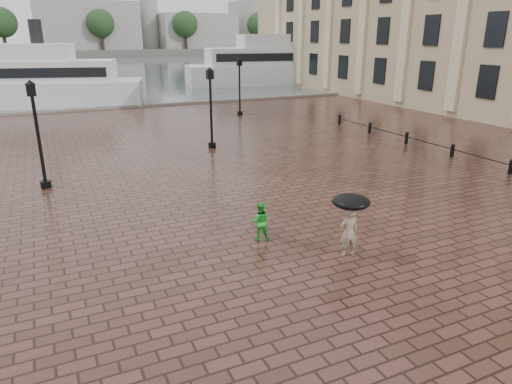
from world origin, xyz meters
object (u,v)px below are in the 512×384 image
(street_lamps, at_px, (120,104))
(child_pedestrian, at_px, (260,221))
(ferry_far, at_px, (287,64))
(ferry_near, at_px, (11,81))
(adult_pedestrian, at_px, (349,232))

(street_lamps, height_order, child_pedestrian, street_lamps)
(street_lamps, relative_size, ferry_far, 0.79)
(street_lamps, distance_m, child_pedestrian, 16.33)
(street_lamps, relative_size, child_pedestrian, 16.83)
(street_lamps, bearing_deg, ferry_far, 46.22)
(ferry_near, xyz_separation_m, ferry_far, (32.65, 7.57, 0.34))
(child_pedestrian, height_order, ferry_far, ferry_far)
(ferry_near, bearing_deg, ferry_far, 27.38)
(ferry_near, relative_size, ferry_far, 0.87)
(ferry_far, bearing_deg, ferry_near, -157.71)
(street_lamps, distance_m, ferry_far, 37.77)
(street_lamps, xyz_separation_m, adult_pedestrian, (3.50, -18.26, -1.57))
(child_pedestrian, xyz_separation_m, ferry_near, (-8.12, 35.87, 1.63))
(child_pedestrian, bearing_deg, ferry_near, -55.38)
(child_pedestrian, bearing_deg, street_lamps, -62.49)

